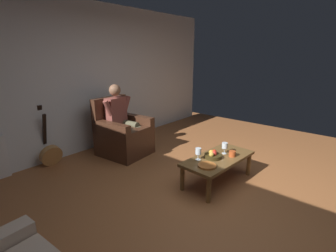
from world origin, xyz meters
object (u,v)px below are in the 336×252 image
armchair (123,135)px  decorative_dish (207,166)px  candle_jar (232,154)px  person_seated (121,117)px  coffee_table (218,161)px  fruit_bowl (213,155)px  wine_glass_far (198,152)px  guitar (51,153)px  wine_glass_near (225,146)px

armchair → decorative_dish: size_ratio=4.31×
decorative_dish → candle_jar: candle_jar is taller
person_seated → candle_jar: (-0.34, 2.01, -0.27)m
coffee_table → fruit_bowl: 0.12m
armchair → coffee_table: 1.87m
fruit_bowl → wine_glass_far: bearing=-32.8°
person_seated → decorative_dish: (0.18, 1.92, -0.30)m
coffee_table → candle_jar: bearing=139.1°
candle_jar → coffee_table: bearing=-40.9°
decorative_dish → fruit_bowl: bearing=-163.3°
person_seated → coffee_table: size_ratio=1.08×
guitar → fruit_bowl: guitar is taller
armchair → wine_glass_far: size_ratio=6.05×
wine_glass_near → candle_jar: bearing=81.4°
decorative_dish → coffee_table: bearing=-173.9°
coffee_table → guitar: (1.28, -2.37, -0.11)m
wine_glass_near → fruit_bowl: wine_glass_near is taller
person_seated → fruit_bowl: person_seated is taller
guitar → candle_jar: (-1.44, 2.50, 0.20)m
coffee_table → decorative_dish: size_ratio=4.91×
coffee_table → wine_glass_near: 0.24m
wine_glass_far → candle_jar: bearing=143.5°
armchair → person_seated: 0.34m
coffee_table → wine_glass_far: wine_glass_far is taller
fruit_bowl → candle_jar: 0.29m
wine_glass_far → fruit_bowl: (-0.19, 0.12, -0.08)m
fruit_bowl → candle_jar: bearing=140.7°
decorative_dish → candle_jar: bearing=169.5°
person_seated → guitar: (1.10, -0.49, -0.47)m
wine_glass_far → armchair: bearing=-92.6°
fruit_bowl → decorative_dish: size_ratio=1.00×
armchair → wine_glass_far: bearing=81.4°
candle_jar → decorative_dish: bearing=-10.5°
person_seated → wine_glass_near: (-0.36, 1.88, -0.19)m
armchair → candle_jar: armchair is taller
candle_jar → wine_glass_far: bearing=-36.5°
fruit_bowl → decorative_dish: fruit_bowl is taller
wine_glass_far → decorative_dish: 0.25m
wine_glass_far → wine_glass_near: bearing=158.6°
armchair → fruit_bowl: bearing=87.6°
person_seated → decorative_dish: 1.95m
wine_glass_near → decorative_dish: bearing=4.3°
wine_glass_near → wine_glass_far: (0.43, -0.17, 0.00)m
wine_glass_far → guitar: bearing=-65.0°
guitar → fruit_bowl: (-1.22, 2.32, 0.20)m
armchair → candle_jar: 2.02m
person_seated → wine_glass_near: person_seated is taller
guitar → armchair: bearing=155.2°
decorative_dish → guitar: bearing=-69.0°
armchair → coffee_table: bearing=89.6°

